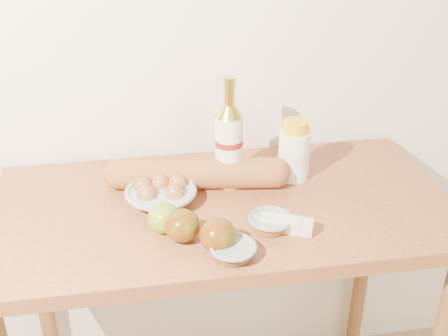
{
  "coord_description": "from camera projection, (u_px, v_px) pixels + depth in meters",
  "views": [
    {
      "loc": [
        -0.2,
        -0.05,
        1.68
      ],
      "look_at": [
        0.0,
        1.15,
        1.02
      ],
      "focal_mm": 45.0,
      "sensor_mm": 36.0,
      "label": 1
    }
  ],
  "objects": [
    {
      "name": "baguette",
      "position": [
        197.0,
        173.0,
        1.52
      ],
      "size": [
        0.51,
        0.16,
        0.08
      ],
      "rotation": [
        0.0,
        0.0,
        -0.15
      ],
      "color": "#AE6935",
      "rests_on": "table"
    },
    {
      "name": "apple_yellowgreen",
      "position": [
        164.0,
        218.0,
        1.34
      ],
      "size": [
        0.08,
        0.08,
        0.07
      ],
      "rotation": [
        0.0,
        0.0,
        -0.04
      ],
      "color": "#A19E20",
      "rests_on": "table"
    },
    {
      "name": "table",
      "position": [
        222.0,
        241.0,
        1.53
      ],
      "size": [
        1.2,
        0.6,
        0.9
      ],
      "color": "#A86136",
      "rests_on": "ground"
    },
    {
      "name": "cream_bottle",
      "position": [
        294.0,
        152.0,
        1.55
      ],
      "size": [
        0.1,
        0.1,
        0.17
      ],
      "rotation": [
        0.0,
        0.0,
        -0.11
      ],
      "color": "white",
      "rests_on": "table"
    },
    {
      "name": "bourbon_bottle",
      "position": [
        229.0,
        143.0,
        1.5
      ],
      "size": [
        0.08,
        0.08,
        0.31
      ],
      "rotation": [
        0.0,
        0.0,
        0.02
      ],
      "color": "#EFE8CA",
      "rests_on": "table"
    },
    {
      "name": "back_wall",
      "position": [
        202.0,
        20.0,
        1.57
      ],
      "size": [
        3.5,
        0.02,
        2.6
      ],
      "primitive_type": "cube",
      "color": "silver",
      "rests_on": "ground"
    },
    {
      "name": "apple_redgreen_front",
      "position": [
        217.0,
        235.0,
        1.28
      ],
      "size": [
        0.09,
        0.09,
        0.08
      ],
      "rotation": [
        0.0,
        0.0,
        0.05
      ],
      "color": "maroon",
      "rests_on": "table"
    },
    {
      "name": "syrup_bowl",
      "position": [
        270.0,
        222.0,
        1.36
      ],
      "size": [
        0.11,
        0.11,
        0.03
      ],
      "rotation": [
        0.0,
        0.0,
        0.03
      ],
      "color": "gray",
      "rests_on": "table"
    },
    {
      "name": "butter_stick",
      "position": [
        287.0,
        224.0,
        1.35
      ],
      "size": [
        0.13,
        0.08,
        0.04
      ],
      "rotation": [
        0.0,
        0.0,
        -0.43
      ],
      "color": "beige",
      "rests_on": "table"
    },
    {
      "name": "sugar_bowl",
      "position": [
        233.0,
        250.0,
        1.26
      ],
      "size": [
        0.14,
        0.14,
        0.03
      ],
      "rotation": [
        0.0,
        0.0,
        -0.35
      ],
      "color": "gray",
      "rests_on": "table"
    },
    {
      "name": "egg_bowl",
      "position": [
        161.0,
        194.0,
        1.46
      ],
      "size": [
        0.2,
        0.2,
        0.07
      ],
      "rotation": [
        0.0,
        0.0,
        -0.05
      ],
      "color": "#98A6A1",
      "rests_on": "table"
    },
    {
      "name": "apple_redgreen_right",
      "position": [
        182.0,
        226.0,
        1.31
      ],
      "size": [
        0.1,
        0.1,
        0.08
      ],
      "rotation": [
        0.0,
        0.0,
        0.26
      ],
      "color": "maroon",
      "rests_on": "table"
    }
  ]
}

